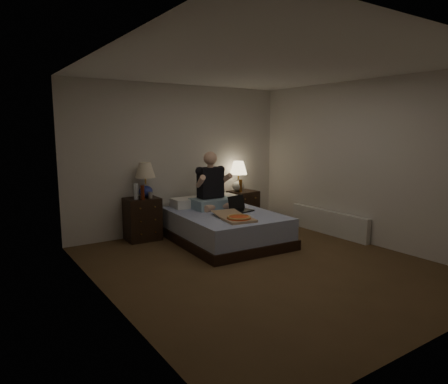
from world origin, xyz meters
TOP-DOWN VIEW (x-y plane):
  - floor at (0.00, 0.00)m, footprint 4.00×4.50m
  - ceiling at (0.00, 0.00)m, footprint 4.00×4.50m
  - wall_back at (0.00, 2.25)m, footprint 4.00×0.00m
  - wall_front at (0.00, -2.25)m, footprint 4.00×0.00m
  - wall_left at (-2.00, 0.00)m, footprint 0.00×4.50m
  - wall_right at (2.00, 0.00)m, footprint 0.00×4.50m
  - bed at (0.21, 1.20)m, footprint 1.51×1.94m
  - nightstand_left at (-0.81, 2.05)m, footprint 0.54×0.49m
  - nightstand_right at (1.19, 2.03)m, footprint 0.50×0.46m
  - lamp_left at (-0.73, 2.05)m, footprint 0.38×0.38m
  - lamp_right at (1.09, 2.05)m, footprint 0.34×0.34m
  - water_bottle at (-0.93, 1.97)m, footprint 0.07×0.07m
  - soda_can at (-0.71, 1.93)m, footprint 0.07×0.07m
  - beer_bottle_left at (-0.86, 1.87)m, footprint 0.06×0.06m
  - beer_bottle_right at (1.08, 1.97)m, footprint 0.06×0.06m
  - person at (0.24, 1.62)m, footprint 0.68×0.54m
  - laptop at (0.49, 1.12)m, footprint 0.39×0.34m
  - pizza_box at (0.06, 0.61)m, footprint 0.52×0.81m
  - radiator at (1.93, 0.61)m, footprint 0.10×1.60m

SIDE VIEW (x-z plane):
  - floor at x=0.00m, z-range 0.00..0.00m
  - radiator at x=1.93m, z-range 0.00..0.40m
  - bed at x=0.21m, z-range 0.00..0.47m
  - nightstand_right at x=1.19m, z-range 0.00..0.62m
  - nightstand_left at x=-0.81m, z-range 0.00..0.68m
  - pizza_box at x=0.06m, z-range 0.47..0.55m
  - laptop at x=0.49m, z-range 0.47..0.71m
  - soda_can at x=-0.71m, z-range 0.68..0.78m
  - beer_bottle_right at x=1.08m, z-range 0.62..0.85m
  - beer_bottle_left at x=-0.86m, z-range 0.68..0.91m
  - water_bottle at x=-0.93m, z-range 0.68..0.93m
  - lamp_right at x=1.09m, z-range 0.62..1.18m
  - person at x=0.24m, z-range 0.47..1.40m
  - lamp_left at x=-0.73m, z-range 0.68..1.24m
  - wall_back at x=0.00m, z-range 0.00..2.50m
  - wall_front at x=0.00m, z-range 0.00..2.50m
  - wall_left at x=-2.00m, z-range 0.00..2.50m
  - wall_right at x=2.00m, z-range 0.00..2.50m
  - ceiling at x=0.00m, z-range 2.50..2.50m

